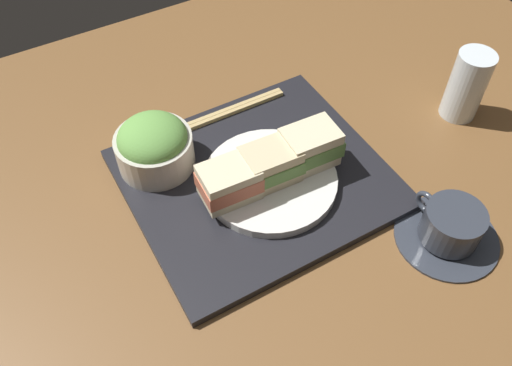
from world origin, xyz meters
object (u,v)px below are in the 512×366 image
(sandwich_near, at_px, (310,147))
(coffee_cup, at_px, (450,227))
(salad_bowl, at_px, (154,145))
(drinking_glass, at_px, (467,85))
(sandwich_far, at_px, (229,182))
(sandwich_plate, at_px, (270,180))
(sandwich_middle, at_px, (270,164))
(chopsticks_pair, at_px, (224,113))

(sandwich_near, bearing_deg, coffee_cup, 117.61)
(salad_bowl, bearing_deg, drinking_glass, 164.64)
(sandwich_far, distance_m, salad_bowl, 0.14)
(sandwich_plate, height_order, sandwich_middle, sandwich_middle)
(sandwich_near, xyz_separation_m, drinking_glass, (-0.30, 0.01, 0.00))
(sandwich_near, relative_size, chopsticks_pair, 0.40)
(sandwich_near, xyz_separation_m, coffee_cup, (-0.10, 0.20, -0.03))
(salad_bowl, bearing_deg, sandwich_near, 148.16)
(sandwich_middle, height_order, coffee_cup, sandwich_middle)
(sandwich_middle, relative_size, sandwich_far, 1.03)
(salad_bowl, distance_m, coffee_cup, 0.44)
(sandwich_plate, xyz_separation_m, sandwich_middle, (0.00, 0.00, 0.04))
(sandwich_far, xyz_separation_m, chopsticks_pair, (-0.08, -0.16, -0.04))
(sandwich_far, relative_size, coffee_cup, 0.58)
(sandwich_near, bearing_deg, salad_bowl, -31.84)
(chopsticks_pair, bearing_deg, sandwich_plate, 86.74)
(salad_bowl, height_order, coffee_cup, salad_bowl)
(salad_bowl, height_order, chopsticks_pair, salad_bowl)
(sandwich_far, xyz_separation_m, salad_bowl, (0.06, -0.12, -0.00))
(sandwich_near, bearing_deg, drinking_glass, 177.36)
(sandwich_plate, xyz_separation_m, sandwich_far, (0.07, -0.00, 0.03))
(sandwich_middle, distance_m, chopsticks_pair, 0.17)
(sandwich_far, height_order, drinking_glass, drinking_glass)
(chopsticks_pair, bearing_deg, drinking_glass, 153.14)
(sandwich_plate, xyz_separation_m, salad_bowl, (0.13, -0.12, 0.03))
(sandwich_plate, relative_size, sandwich_far, 2.35)
(sandwich_plate, bearing_deg, coffee_cup, 130.61)
(sandwich_middle, relative_size, coffee_cup, 0.60)
(sandwich_plate, xyz_separation_m, coffee_cup, (-0.17, 0.20, 0.00))
(sandwich_plate, relative_size, sandwich_middle, 2.29)
(sandwich_middle, bearing_deg, salad_bowl, -43.10)
(sandwich_middle, distance_m, coffee_cup, 0.26)
(chopsticks_pair, height_order, drinking_glass, drinking_glass)
(chopsticks_pair, height_order, coffee_cup, coffee_cup)
(sandwich_near, xyz_separation_m, salad_bowl, (0.20, -0.12, -0.01))
(sandwich_plate, height_order, sandwich_far, sandwich_far)
(sandwich_near, bearing_deg, sandwich_plate, -0.64)
(sandwich_middle, relative_size, salad_bowl, 0.75)
(sandwich_far, relative_size, drinking_glass, 0.70)
(sandwich_middle, bearing_deg, coffee_cup, 130.61)
(sandwich_plate, distance_m, sandwich_near, 0.08)
(sandwich_near, height_order, sandwich_middle, sandwich_near)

